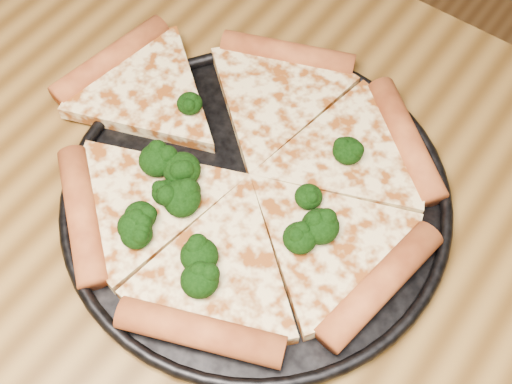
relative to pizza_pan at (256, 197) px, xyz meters
The scene contains 3 objects.
pizza_pan is the anchor object (origin of this frame).
pizza 0.03m from the pizza_pan, 154.18° to the left, with size 0.39×0.36×0.03m.
broccoli_florets 0.05m from the pizza_pan, 118.22° to the right, with size 0.20×0.21×0.03m.
Camera 1 is at (0.09, -0.12, 1.28)m, focal length 47.18 mm.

